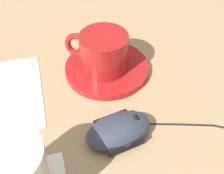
# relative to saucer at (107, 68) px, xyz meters

# --- Properties ---
(ground_plane) EXTENTS (3.00, 3.00, 0.00)m
(ground_plane) POSITION_rel_saucer_xyz_m (0.02, -0.13, -0.01)
(ground_plane) COLOR #9E7F5B
(saucer) EXTENTS (0.14, 0.14, 0.01)m
(saucer) POSITION_rel_saucer_xyz_m (0.00, 0.00, 0.00)
(saucer) COLOR maroon
(saucer) RESTS_ON ground
(coffee_cup) EXTENTS (0.10, 0.08, 0.06)m
(coffee_cup) POSITION_rel_saucer_xyz_m (-0.00, -0.01, 0.04)
(coffee_cup) COLOR maroon
(coffee_cup) RESTS_ON saucer
(computer_mouse) EXTENTS (0.08, 0.11, 0.03)m
(computer_mouse) POSITION_rel_saucer_xyz_m (0.12, -0.08, 0.01)
(computer_mouse) COLOR #2D3342
(computer_mouse) RESTS_ON ground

